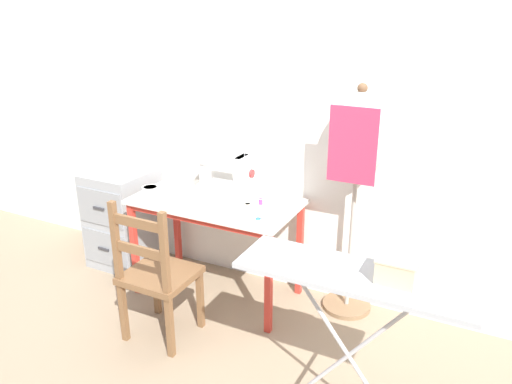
% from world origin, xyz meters
% --- Properties ---
extents(ground_plane, '(14.00, 14.00, 0.00)m').
position_xyz_m(ground_plane, '(0.00, 0.00, 0.00)').
color(ground_plane, gray).
extents(wall_back, '(10.00, 0.05, 2.55)m').
position_xyz_m(wall_back, '(0.00, 0.65, 1.27)').
color(wall_back, silver).
rests_on(wall_back, ground_plane).
extents(sewing_table, '(1.11, 0.58, 0.71)m').
position_xyz_m(sewing_table, '(0.00, 0.28, 0.62)').
color(sewing_table, silver).
rests_on(sewing_table, ground_plane).
extents(sewing_machine, '(0.38, 0.18, 0.32)m').
position_xyz_m(sewing_machine, '(0.05, 0.39, 0.85)').
color(sewing_machine, white).
rests_on(sewing_machine, sewing_table).
extents(fabric_bowl, '(0.11, 0.11, 0.06)m').
position_xyz_m(fabric_bowl, '(-0.45, 0.18, 0.74)').
color(fabric_bowl, silver).
rests_on(fabric_bowl, sewing_table).
extents(scissors, '(0.14, 0.07, 0.01)m').
position_xyz_m(scissors, '(0.43, 0.14, 0.71)').
color(scissors, silver).
rests_on(scissors, sewing_table).
extents(thread_spool_near_machine, '(0.04, 0.04, 0.03)m').
position_xyz_m(thread_spool_near_machine, '(0.26, 0.26, 0.72)').
color(thread_spool_near_machine, silver).
rests_on(thread_spool_near_machine, sewing_table).
extents(thread_spool_mid_table, '(0.03, 0.03, 0.04)m').
position_xyz_m(thread_spool_mid_table, '(0.31, 0.35, 0.73)').
color(thread_spool_mid_table, purple).
rests_on(thread_spool_mid_table, sewing_table).
extents(wooden_chair, '(0.40, 0.38, 0.91)m').
position_xyz_m(wooden_chair, '(-0.06, -0.30, 0.42)').
color(wooden_chair, brown).
rests_on(wooden_chair, ground_plane).
extents(filing_cabinet, '(0.44, 0.49, 0.75)m').
position_xyz_m(filing_cabinet, '(-0.90, 0.38, 0.37)').
color(filing_cabinet, '#93999E').
rests_on(filing_cabinet, ground_plane).
extents(dress_form, '(0.34, 0.32, 1.50)m').
position_xyz_m(dress_form, '(0.87, 0.51, 1.11)').
color(dress_form, '#846647').
rests_on(dress_form, ground_plane).
extents(ironing_board, '(1.03, 0.32, 0.85)m').
position_xyz_m(ironing_board, '(1.16, -0.47, 0.79)').
color(ironing_board, '#ADB2B7').
rests_on(ironing_board, ground_plane).
extents(storage_box, '(0.17, 0.16, 0.11)m').
position_xyz_m(storage_box, '(1.33, -0.45, 0.90)').
color(storage_box, beige).
rests_on(storage_box, ironing_board).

